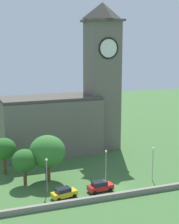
% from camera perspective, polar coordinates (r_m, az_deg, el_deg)
% --- Properties ---
extents(ground_plane, '(200.00, 200.00, 0.00)m').
position_cam_1_polar(ground_plane, '(76.54, -0.87, -8.05)').
color(ground_plane, '#3D6633').
extents(church, '(28.36, 11.43, 34.44)m').
position_cam_1_polar(church, '(81.89, -3.34, 0.78)').
color(church, '#666056').
rests_on(church, ground).
extents(quay_barrier, '(41.50, 0.70, 0.92)m').
position_cam_1_polar(quay_barrier, '(59.91, 5.29, -13.25)').
color(quay_barrier, gray).
rests_on(quay_barrier, ground).
extents(car_yellow, '(4.51, 2.71, 1.78)m').
position_cam_1_polar(car_yellow, '(59.38, -4.18, -12.99)').
color(car_yellow, gold).
rests_on(car_yellow, ground).
extents(car_red, '(4.55, 2.56, 1.85)m').
position_cam_1_polar(car_red, '(61.66, 1.75, -11.99)').
color(car_red, red).
rests_on(car_red, ground).
extents(streetlamp_west_mid, '(0.44, 0.44, 6.13)m').
position_cam_1_polar(streetlamp_west_mid, '(60.33, -7.00, -9.29)').
color(streetlamp_west_mid, '#9EA0A5').
rests_on(streetlamp_west_mid, ground).
extents(streetlamp_central, '(0.44, 0.44, 6.57)m').
position_cam_1_polar(streetlamp_central, '(62.98, 2.69, -8.09)').
color(streetlamp_central, '#9EA0A5').
rests_on(streetlamp_central, ground).
extents(streetlamp_east_mid, '(0.44, 0.44, 6.36)m').
position_cam_1_polar(streetlamp_east_mid, '(66.21, 10.29, -7.40)').
color(streetlamp_east_mid, '#9EA0A5').
rests_on(streetlamp_east_mid, ground).
extents(tree_by_tower, '(6.60, 6.60, 8.66)m').
position_cam_1_polar(tree_by_tower, '(64.97, -6.87, -6.41)').
color(tree_by_tower, brown).
rests_on(tree_by_tower, ground).
extents(tree_churchyard, '(4.46, 4.46, 6.66)m').
position_cam_1_polar(tree_churchyard, '(63.99, -10.54, -7.78)').
color(tree_churchyard, brown).
rests_on(tree_churchyard, ground).
extents(tree_riverside_east, '(4.57, 4.57, 7.18)m').
position_cam_1_polar(tree_riverside_east, '(70.06, -13.74, -5.85)').
color(tree_riverside_east, brown).
rests_on(tree_riverside_east, ground).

